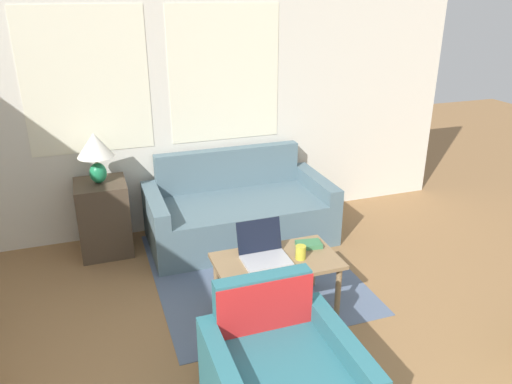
{
  "coord_description": "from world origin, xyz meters",
  "views": [
    {
      "loc": [
        -0.77,
        -0.84,
        2.32
      ],
      "look_at": [
        0.5,
        2.79,
        0.75
      ],
      "focal_mm": 35.0,
      "sensor_mm": 36.0,
      "label": 1
    }
  ],
  "objects_px": {
    "table_lamp": "(95,150)",
    "book_red": "(309,244)",
    "coffee_table": "(277,266)",
    "couch": "(238,213)",
    "cup_navy": "(301,252)",
    "laptop": "(263,251)"
  },
  "relations": [
    {
      "from": "couch",
      "to": "book_red",
      "type": "bearing_deg",
      "value": -79.37
    },
    {
      "from": "table_lamp",
      "to": "book_red",
      "type": "xyz_separation_m",
      "value": [
        1.48,
        -1.3,
        -0.55
      ]
    },
    {
      "from": "couch",
      "to": "book_red",
      "type": "height_order",
      "value": "couch"
    },
    {
      "from": "coffee_table",
      "to": "book_red",
      "type": "distance_m",
      "value": 0.34
    },
    {
      "from": "couch",
      "to": "table_lamp",
      "type": "relative_size",
      "value": 3.81
    },
    {
      "from": "coffee_table",
      "to": "cup_navy",
      "type": "bearing_deg",
      "value": -15.66
    },
    {
      "from": "laptop",
      "to": "book_red",
      "type": "relative_size",
      "value": 1.65
    },
    {
      "from": "table_lamp",
      "to": "cup_navy",
      "type": "distance_m",
      "value": 2.04
    },
    {
      "from": "coffee_table",
      "to": "table_lamp",
      "type": "bearing_deg",
      "value": 129.94
    },
    {
      "from": "book_red",
      "to": "laptop",
      "type": "bearing_deg",
      "value": -172.48
    },
    {
      "from": "couch",
      "to": "coffee_table",
      "type": "height_order",
      "value": "couch"
    },
    {
      "from": "table_lamp",
      "to": "book_red",
      "type": "relative_size",
      "value": 2.21
    },
    {
      "from": "laptop",
      "to": "cup_navy",
      "type": "xyz_separation_m",
      "value": [
        0.26,
        -0.1,
        -0.01
      ]
    },
    {
      "from": "cup_navy",
      "to": "book_red",
      "type": "xyz_separation_m",
      "value": [
        0.14,
        0.15,
        -0.03
      ]
    },
    {
      "from": "cup_navy",
      "to": "couch",
      "type": "bearing_deg",
      "value": 93.49
    },
    {
      "from": "table_lamp",
      "to": "laptop",
      "type": "xyz_separation_m",
      "value": [
        1.09,
        -1.35,
        -0.51
      ]
    },
    {
      "from": "laptop",
      "to": "book_red",
      "type": "distance_m",
      "value": 0.4
    },
    {
      "from": "table_lamp",
      "to": "cup_navy",
      "type": "height_order",
      "value": "table_lamp"
    },
    {
      "from": "cup_navy",
      "to": "book_red",
      "type": "relative_size",
      "value": 0.51
    },
    {
      "from": "cup_navy",
      "to": "laptop",
      "type": "bearing_deg",
      "value": 159.12
    },
    {
      "from": "laptop",
      "to": "table_lamp",
      "type": "bearing_deg",
      "value": 128.79
    },
    {
      "from": "couch",
      "to": "laptop",
      "type": "bearing_deg",
      "value": -98.36
    }
  ]
}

